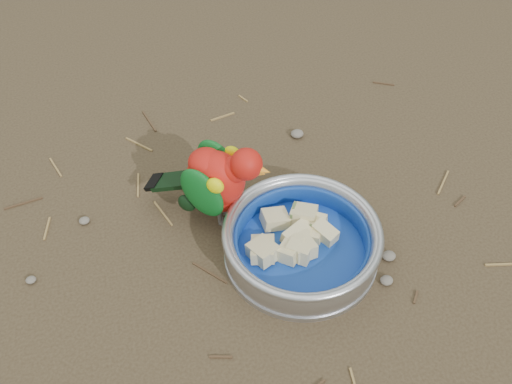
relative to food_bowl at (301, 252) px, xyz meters
name	(u,v)px	position (x,y,z in m)	size (l,w,h in m)	color
ground	(244,295)	(-0.10, -0.05, -0.01)	(60.00, 60.00, 0.00)	#443624
food_bowl	(301,252)	(0.00, 0.00, 0.00)	(0.23, 0.23, 0.02)	#B2B2BA
bowl_wall	(302,240)	(0.00, 0.00, 0.03)	(0.23, 0.23, 0.04)	#B2B2BA
fruit_wedges	(302,243)	(0.00, 0.00, 0.02)	(0.14, 0.14, 0.03)	beige
lory_parrot	(218,185)	(-0.10, 0.11, 0.07)	(0.09, 0.19, 0.15)	red
ground_debris	(257,240)	(-0.06, 0.04, -0.01)	(0.90, 0.80, 0.01)	olive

